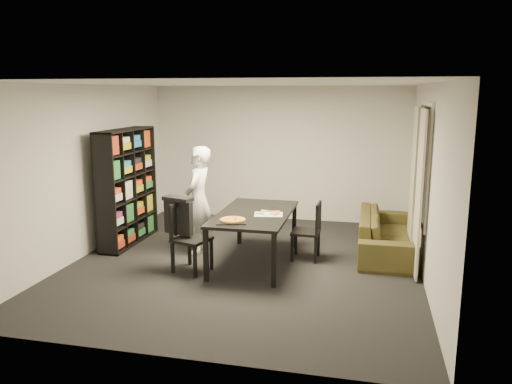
% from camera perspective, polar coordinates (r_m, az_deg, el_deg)
% --- Properties ---
extents(room, '(5.01, 5.51, 2.61)m').
position_cam_1_polar(room, '(7.13, -1.30, 1.77)').
color(room, black).
rests_on(room, ground).
extents(window_pane, '(0.02, 1.40, 1.60)m').
position_cam_1_polar(window_pane, '(7.51, 18.61, 3.22)').
color(window_pane, black).
rests_on(window_pane, room).
extents(window_frame, '(0.03, 1.52, 1.72)m').
position_cam_1_polar(window_frame, '(7.51, 18.57, 3.23)').
color(window_frame, white).
rests_on(window_frame, room).
extents(curtain_left, '(0.03, 0.70, 2.25)m').
position_cam_1_polar(curtain_left, '(7.05, 18.14, -0.13)').
color(curtain_left, beige).
rests_on(curtain_left, room).
extents(curtain_right, '(0.03, 0.70, 2.25)m').
position_cam_1_polar(curtain_right, '(8.07, 17.51, 1.30)').
color(curtain_right, beige).
rests_on(curtain_right, room).
extents(bookshelf, '(0.35, 1.50, 1.90)m').
position_cam_1_polar(bookshelf, '(8.51, -14.50, 0.59)').
color(bookshelf, black).
rests_on(bookshelf, room).
extents(dining_table, '(1.02, 1.84, 0.77)m').
position_cam_1_polar(dining_table, '(7.27, -0.18, -2.87)').
color(dining_table, black).
rests_on(dining_table, room).
extents(chair_left, '(0.56, 0.56, 0.97)m').
position_cam_1_polar(chair_left, '(7.08, -7.97, -4.57)').
color(chair_left, black).
rests_on(chair_left, room).
extents(chair_right, '(0.42, 0.42, 0.88)m').
position_cam_1_polar(chair_right, '(7.52, 6.35, -4.01)').
color(chair_right, black).
rests_on(chair_right, room).
extents(draped_jacket, '(0.47, 0.31, 0.54)m').
position_cam_1_polar(draped_jacket, '(7.10, -8.87, -2.49)').
color(draped_jacket, black).
rests_on(draped_jacket, chair_left).
extents(person, '(0.41, 0.62, 1.67)m').
position_cam_1_polar(person, '(7.80, -6.58, -0.92)').
color(person, silver).
rests_on(person, room).
extents(baking_tray, '(0.47, 0.42, 0.01)m').
position_cam_1_polar(baking_tray, '(6.74, -2.88, -3.40)').
color(baking_tray, black).
rests_on(baking_tray, dining_table).
extents(pepperoni_pizza, '(0.35, 0.35, 0.03)m').
position_cam_1_polar(pepperoni_pizza, '(6.75, -2.68, -3.20)').
color(pepperoni_pizza, olive).
rests_on(pepperoni_pizza, dining_table).
extents(kitchen_towel, '(0.44, 0.36, 0.01)m').
position_cam_1_polar(kitchen_towel, '(7.12, 1.44, -2.59)').
color(kitchen_towel, silver).
rests_on(kitchen_towel, dining_table).
extents(pizza_slices, '(0.46, 0.43, 0.01)m').
position_cam_1_polar(pizza_slices, '(7.19, 1.47, -2.36)').
color(pizza_slices, gold).
rests_on(pizza_slices, dining_table).
extents(sofa, '(0.83, 2.13, 0.62)m').
position_cam_1_polar(sofa, '(8.12, 14.68, -4.57)').
color(sofa, '#42411A').
rests_on(sofa, room).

